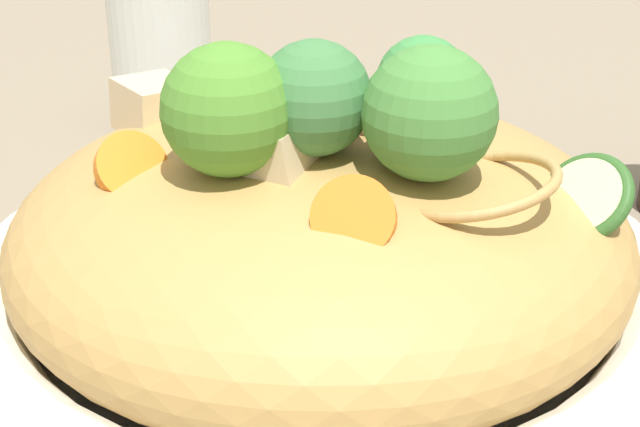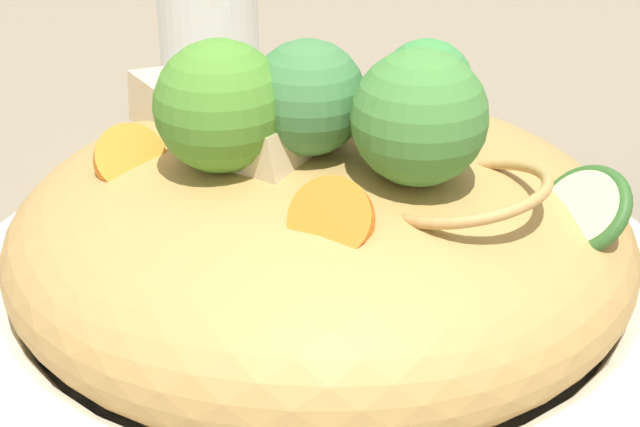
{
  "view_description": "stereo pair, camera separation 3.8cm",
  "coord_description": "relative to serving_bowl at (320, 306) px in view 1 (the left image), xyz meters",
  "views": [
    {
      "loc": [
        -0.09,
        -0.33,
        0.24
      ],
      "look_at": [
        0.0,
        0.0,
        0.07
      ],
      "focal_mm": 54.83,
      "sensor_mm": 36.0,
      "label": 1
    },
    {
      "loc": [
        -0.06,
        -0.34,
        0.24
      ],
      "look_at": [
        0.0,
        0.0,
        0.07
      ],
      "focal_mm": 54.83,
      "sensor_mm": 36.0,
      "label": 2
    }
  ],
  "objects": [
    {
      "name": "ground_plane",
      "position": [
        0.0,
        0.0,
        -0.03
      ],
      "size": [
        3.0,
        3.0,
        0.0
      ],
      "primitive_type": "plane",
      "color": "#7F715D"
    },
    {
      "name": "serving_bowl",
      "position": [
        0.0,
        0.0,
        0.0
      ],
      "size": [
        0.3,
        0.3,
        0.05
      ],
      "color": "white",
      "rests_on": "ground_plane"
    },
    {
      "name": "noodle_heap",
      "position": [
        0.0,
        -0.0,
        0.03
      ],
      "size": [
        0.24,
        0.24,
        0.09
      ],
      "color": "#B48A4A",
      "rests_on": "serving_bowl"
    },
    {
      "name": "broccoli_florets",
      "position": [
        0.0,
        -0.02,
        0.09
      ],
      "size": [
        0.13,
        0.09,
        0.06
      ],
      "color": "#A3BC72",
      "rests_on": "serving_bowl"
    },
    {
      "name": "carrot_coins",
      "position": [
        -0.02,
        -0.0,
        0.07
      ],
      "size": [
        0.13,
        0.17,
        0.03
      ],
      "color": "orange",
      "rests_on": "serving_bowl"
    },
    {
      "name": "zucchini_slices",
      "position": [
        0.02,
        -0.02,
        0.07
      ],
      "size": [
        0.15,
        0.1,
        0.05
      ],
      "color": "beige",
      "rests_on": "serving_bowl"
    },
    {
      "name": "chicken_chunks",
      "position": [
        -0.04,
        0.03,
        0.07
      ],
      "size": [
        0.07,
        0.12,
        0.03
      ],
      "color": "beige",
      "rests_on": "serving_bowl"
    },
    {
      "name": "drinking_glass",
      "position": [
        -0.03,
        0.29,
        0.03
      ],
      "size": [
        0.06,
        0.06,
        0.11
      ],
      "color": "silver",
      "rests_on": "ground_plane"
    }
  ]
}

